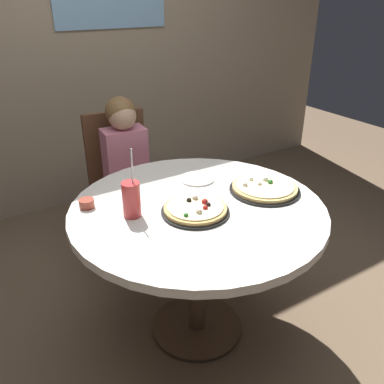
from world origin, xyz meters
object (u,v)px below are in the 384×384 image
object	(u,v)px
chair_wooden	(122,177)
sauce_bowl	(87,203)
pizza_cheese	(265,188)
diner_child	(131,194)
soda_cup	(131,199)
plate_small	(197,179)
dining_table	(198,225)
pizza_veggie	(195,209)

from	to	relation	value
chair_wooden	sauce_bowl	size ratio (longest dim) A/B	13.57
pizza_cheese	diner_child	bearing A→B (deg)	114.53
diner_child	soda_cup	distance (m)	0.83
plate_small	dining_table	bearing A→B (deg)	-121.80
diner_child	sauce_bowl	xyz separation A→B (m)	(-0.43, -0.51, 0.29)
pizza_cheese	plate_small	xyz separation A→B (m)	(-0.21, 0.29, -0.01)
chair_wooden	diner_child	distance (m)	0.19
dining_table	soda_cup	distance (m)	0.35
plate_small	sauce_bowl	bearing A→B (deg)	178.90
dining_table	sauce_bowl	world-z (taller)	sauce_bowl
dining_table	chair_wooden	world-z (taller)	chair_wooden
plate_small	pizza_veggie	bearing A→B (deg)	-123.62
soda_cup	pizza_veggie	bearing A→B (deg)	-26.29
pizza_veggie	plate_small	bearing A→B (deg)	56.38
sauce_bowl	pizza_cheese	bearing A→B (deg)	-20.38
dining_table	sauce_bowl	bearing A→B (deg)	149.78
pizza_veggie	sauce_bowl	size ratio (longest dim) A/B	4.38
chair_wooden	pizza_cheese	bearing A→B (deg)	-70.29
pizza_veggie	plate_small	distance (m)	0.35
diner_child	pizza_veggie	bearing A→B (deg)	-92.55
dining_table	soda_cup	bearing A→B (deg)	165.60
sauce_bowl	chair_wooden	bearing A→B (deg)	57.33
chair_wooden	pizza_veggie	xyz separation A→B (m)	(-0.05, -1.00, 0.24)
diner_child	chair_wooden	bearing A→B (deg)	85.46
dining_table	sauce_bowl	xyz separation A→B (m)	(-0.44, 0.26, 0.12)
pizza_veggie	pizza_cheese	world-z (taller)	same
chair_wooden	soda_cup	world-z (taller)	soda_cup
soda_cup	chair_wooden	bearing A→B (deg)	71.06
pizza_cheese	sauce_bowl	size ratio (longest dim) A/B	4.97
pizza_cheese	dining_table	bearing A→B (deg)	173.28
chair_wooden	plate_small	bearing A→B (deg)	-78.54
sauce_bowl	pizza_veggie	bearing A→B (deg)	-37.51
pizza_cheese	soda_cup	distance (m)	0.67
dining_table	diner_child	distance (m)	0.79
chair_wooden	dining_table	bearing A→B (deg)	-90.48
pizza_veggie	sauce_bowl	world-z (taller)	pizza_veggie
dining_table	diner_child	bearing A→B (deg)	90.49
pizza_cheese	sauce_bowl	world-z (taller)	pizza_cheese
sauce_bowl	plate_small	distance (m)	0.59
pizza_cheese	plate_small	size ratio (longest dim) A/B	1.93
diner_child	pizza_cheese	bearing A→B (deg)	-65.47
diner_child	pizza_veggie	xyz separation A→B (m)	(-0.04, -0.82, 0.28)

